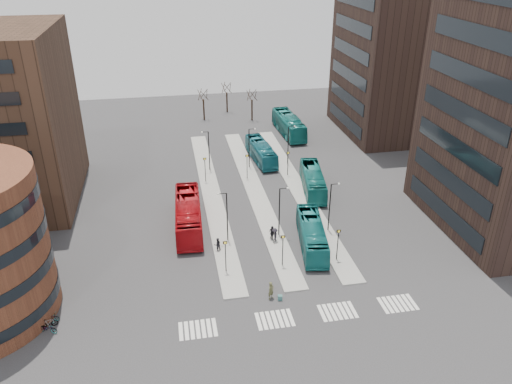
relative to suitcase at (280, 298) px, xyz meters
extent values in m
plane|color=#2D2D2F|center=(-0.10, -6.60, -0.26)|extent=(160.00, 160.00, 0.00)
cube|color=gray|center=(-4.10, 23.40, -0.19)|extent=(2.50, 45.00, 0.15)
cube|color=gray|center=(1.90, 23.40, -0.19)|extent=(2.50, 45.00, 0.15)
cube|color=gray|center=(7.90, 23.40, -0.19)|extent=(2.50, 45.00, 0.15)
cube|color=navy|center=(0.00, 0.00, 0.00)|extent=(0.47, 0.40, 0.53)
imported|color=#B00D14|center=(-7.67, 15.33, 1.48)|extent=(3.46, 12.61, 3.48)
imported|color=#156A6B|center=(5.64, 8.66, 1.21)|extent=(4.14, 10.87, 2.96)
imported|color=#166371|center=(4.79, 33.79, 1.21)|extent=(3.40, 10.75, 2.94)
imported|color=#156B67|center=(9.72, 22.12, 1.24)|extent=(4.23, 11.05, 3.00)
imported|color=#16706D|center=(11.93, 44.60, 1.48)|extent=(3.48, 12.66, 3.49)
imported|color=#4D4E2F|center=(-0.80, 0.41, 0.68)|extent=(0.82, 0.77, 1.88)
imported|color=black|center=(-4.88, 9.54, 0.56)|extent=(0.89, 0.75, 1.64)
imported|color=black|center=(1.53, 10.59, 0.67)|extent=(0.80, 1.18, 1.87)
imported|color=black|center=(1.73, 10.15, 0.63)|extent=(0.95, 1.29, 1.79)
imported|color=gray|center=(-21.10, -0.57, 0.23)|extent=(1.98, 1.30, 0.99)
imported|color=gray|center=(-21.10, 0.11, 0.21)|extent=(1.63, 0.80, 0.94)
imported|color=gray|center=(-21.10, 0.98, 0.14)|extent=(1.63, 0.83, 0.82)
cube|color=silver|center=(-9.60, -2.60, -0.26)|extent=(0.35, 2.40, 0.01)
cube|color=silver|center=(-9.10, -2.60, -0.26)|extent=(0.35, 2.40, 0.01)
cube|color=silver|center=(-8.60, -2.60, -0.26)|extent=(0.35, 2.40, 0.01)
cube|color=silver|center=(-8.10, -2.60, -0.26)|extent=(0.35, 2.40, 0.01)
cube|color=silver|center=(-7.60, -2.60, -0.26)|extent=(0.35, 2.40, 0.01)
cube|color=silver|center=(-7.10, -2.60, -0.26)|extent=(0.35, 2.40, 0.01)
cube|color=silver|center=(-6.60, -2.60, -0.26)|extent=(0.35, 2.40, 0.01)
cube|color=silver|center=(-2.60, -2.60, -0.26)|extent=(0.35, 2.40, 0.01)
cube|color=silver|center=(-2.10, -2.60, -0.26)|extent=(0.35, 2.40, 0.01)
cube|color=silver|center=(-1.60, -2.60, -0.26)|extent=(0.35, 2.40, 0.01)
cube|color=silver|center=(-1.10, -2.60, -0.26)|extent=(0.35, 2.40, 0.01)
cube|color=silver|center=(-0.60, -2.60, -0.26)|extent=(0.35, 2.40, 0.01)
cube|color=silver|center=(-0.10, -2.60, -0.26)|extent=(0.35, 2.40, 0.01)
cube|color=silver|center=(0.40, -2.60, -0.26)|extent=(0.35, 2.40, 0.01)
cube|color=silver|center=(3.40, -2.60, -0.26)|extent=(0.35, 2.40, 0.01)
cube|color=silver|center=(3.90, -2.60, -0.26)|extent=(0.35, 2.40, 0.01)
cube|color=silver|center=(4.40, -2.60, -0.26)|extent=(0.35, 2.40, 0.01)
cube|color=silver|center=(4.90, -2.60, -0.26)|extent=(0.35, 2.40, 0.01)
cube|color=silver|center=(5.40, -2.60, -0.26)|extent=(0.35, 2.40, 0.01)
cube|color=silver|center=(5.90, -2.60, -0.26)|extent=(0.35, 2.40, 0.01)
cube|color=silver|center=(6.40, -2.60, -0.26)|extent=(0.35, 2.40, 0.01)
cube|color=silver|center=(9.40, -2.60, -0.26)|extent=(0.35, 2.40, 0.01)
cube|color=silver|center=(9.90, -2.60, -0.26)|extent=(0.35, 2.40, 0.01)
cube|color=silver|center=(10.40, -2.60, -0.26)|extent=(0.35, 2.40, 0.01)
cube|color=silver|center=(10.90, -2.60, -0.26)|extent=(0.35, 2.40, 0.01)
cube|color=silver|center=(11.40, -2.60, -0.26)|extent=(0.35, 2.40, 0.01)
cube|color=silver|center=(11.90, -2.60, -0.26)|extent=(0.35, 2.40, 0.01)
cube|color=silver|center=(12.40, -2.60, -0.26)|extent=(0.35, 2.40, 0.01)
cube|color=black|center=(21.84, 9.40, 2.24)|extent=(0.12, 16.00, 2.00)
cube|color=black|center=(21.84, 9.40, 6.24)|extent=(0.12, 16.00, 2.00)
cube|color=black|center=(21.84, 9.40, 10.24)|extent=(0.12, 16.00, 2.00)
cube|color=black|center=(21.84, 9.40, 14.24)|extent=(0.12, 16.00, 2.00)
cube|color=black|center=(21.84, 9.40, 18.24)|extent=(0.12, 16.00, 2.00)
cube|color=black|center=(21.84, 9.40, 22.24)|extent=(0.12, 16.00, 2.00)
cube|color=#31221B|center=(31.90, 43.40, 14.74)|extent=(20.00, 20.00, 30.00)
cube|color=black|center=(21.84, 43.40, 2.24)|extent=(0.12, 16.00, 2.00)
cube|color=black|center=(21.84, 43.40, 6.24)|extent=(0.12, 16.00, 2.00)
cube|color=black|center=(21.84, 43.40, 10.24)|extent=(0.12, 16.00, 2.00)
cube|color=black|center=(21.84, 43.40, 14.24)|extent=(0.12, 16.00, 2.00)
cube|color=black|center=(21.84, 43.40, 18.24)|extent=(0.12, 16.00, 2.00)
cylinder|color=black|center=(-4.50, 5.40, 1.64)|extent=(0.10, 0.10, 3.50)
cube|color=black|center=(-4.50, 5.40, 3.39)|extent=(0.45, 0.10, 0.30)
cube|color=yellow|center=(-4.50, 5.34, 3.39)|extent=(0.20, 0.02, 0.20)
cylinder|color=black|center=(-4.50, 27.40, 1.64)|extent=(0.10, 0.10, 3.50)
cube|color=black|center=(-4.50, 27.40, 3.39)|extent=(0.45, 0.10, 0.30)
cube|color=yellow|center=(-4.50, 27.34, 3.39)|extent=(0.20, 0.02, 0.20)
cylinder|color=black|center=(1.50, 5.40, 1.64)|extent=(0.10, 0.10, 3.50)
cube|color=black|center=(1.50, 5.40, 3.39)|extent=(0.45, 0.10, 0.30)
cube|color=yellow|center=(1.50, 5.34, 3.39)|extent=(0.20, 0.02, 0.20)
cylinder|color=black|center=(1.50, 27.40, 1.64)|extent=(0.10, 0.10, 3.50)
cube|color=black|center=(1.50, 27.40, 3.39)|extent=(0.45, 0.10, 0.30)
cube|color=yellow|center=(1.50, 27.34, 3.39)|extent=(0.20, 0.02, 0.20)
cylinder|color=black|center=(7.50, 5.40, 1.64)|extent=(0.10, 0.10, 3.50)
cube|color=black|center=(7.50, 5.40, 3.39)|extent=(0.45, 0.10, 0.30)
cube|color=yellow|center=(7.50, 5.34, 3.39)|extent=(0.20, 0.02, 0.20)
cylinder|color=black|center=(7.50, 27.40, 1.64)|extent=(0.10, 0.10, 3.50)
cube|color=black|center=(7.50, 27.40, 3.39)|extent=(0.45, 0.10, 0.30)
cube|color=yellow|center=(7.50, 27.34, 3.39)|extent=(0.20, 0.02, 0.20)
cylinder|color=black|center=(-3.50, 11.40, 2.89)|extent=(0.14, 0.14, 6.00)
cylinder|color=black|center=(-3.95, 11.40, 5.89)|extent=(0.90, 0.08, 0.08)
sphere|color=silver|center=(-4.40, 11.40, 5.89)|extent=(0.24, 0.24, 0.24)
cylinder|color=black|center=(-3.50, 31.40, 2.89)|extent=(0.14, 0.14, 6.00)
cylinder|color=black|center=(-3.95, 31.40, 5.89)|extent=(0.90, 0.08, 0.08)
sphere|color=silver|center=(-4.40, 31.40, 5.89)|extent=(0.24, 0.24, 0.24)
cylinder|color=black|center=(2.50, 11.40, 2.89)|extent=(0.14, 0.14, 6.00)
cylinder|color=black|center=(2.95, 11.40, 5.89)|extent=(0.90, 0.08, 0.08)
sphere|color=silver|center=(3.40, 11.40, 5.89)|extent=(0.24, 0.24, 0.24)
cylinder|color=black|center=(2.50, 31.40, 2.89)|extent=(0.14, 0.14, 6.00)
cylinder|color=black|center=(2.95, 31.40, 5.89)|extent=(0.90, 0.08, 0.08)
sphere|color=silver|center=(3.40, 31.40, 5.89)|extent=(0.24, 0.24, 0.24)
cylinder|color=black|center=(8.50, 11.40, 2.89)|extent=(0.14, 0.14, 6.00)
cylinder|color=black|center=(8.95, 11.40, 5.89)|extent=(0.90, 0.08, 0.08)
sphere|color=silver|center=(9.40, 11.40, 5.89)|extent=(0.24, 0.24, 0.24)
cylinder|color=black|center=(8.50, 31.40, 2.89)|extent=(0.14, 0.14, 6.00)
cylinder|color=black|center=(8.95, 31.40, 5.89)|extent=(0.90, 0.08, 0.08)
sphere|color=silver|center=(9.40, 31.40, 5.89)|extent=(0.24, 0.24, 0.24)
cylinder|color=black|center=(-2.10, 55.40, 1.74)|extent=(0.30, 0.30, 4.00)
cylinder|color=black|center=(-1.40, 55.40, 4.64)|extent=(0.10, 1.56, 1.95)
cylinder|color=black|center=(-1.88, 56.06, 4.64)|extent=(1.48, 0.59, 1.97)
cylinder|color=black|center=(-2.66, 55.81, 4.64)|extent=(0.90, 1.31, 1.99)
cylinder|color=black|center=(-2.67, 54.99, 4.64)|extent=(0.89, 1.31, 1.99)
cylinder|color=black|center=(-1.88, 54.73, 4.64)|extent=(1.48, 0.58, 1.97)
cylinder|color=black|center=(2.90, 59.40, 1.74)|extent=(0.30, 0.30, 4.00)
cylinder|color=black|center=(3.60, 59.40, 4.64)|extent=(0.10, 1.56, 1.95)
cylinder|color=black|center=(3.12, 60.06, 4.64)|extent=(1.48, 0.59, 1.97)
cylinder|color=black|center=(2.34, 59.81, 4.64)|extent=(0.90, 1.31, 1.99)
cylinder|color=black|center=(2.33, 58.99, 4.64)|extent=(0.89, 1.31, 1.99)
cylinder|color=black|center=(3.12, 58.73, 4.64)|extent=(1.48, 0.58, 1.97)
cylinder|color=black|center=(6.90, 53.40, 1.74)|extent=(0.30, 0.30, 4.00)
cylinder|color=black|center=(7.60, 53.40, 4.64)|extent=(0.10, 1.56, 1.95)
cylinder|color=black|center=(7.12, 54.06, 4.64)|extent=(1.48, 0.59, 1.97)
cylinder|color=black|center=(6.34, 53.81, 4.64)|extent=(0.90, 1.31, 1.99)
cylinder|color=black|center=(6.33, 52.99, 4.64)|extent=(0.89, 1.31, 1.99)
cylinder|color=black|center=(7.12, 52.73, 4.64)|extent=(1.48, 0.58, 1.97)
camera|label=1|loc=(-9.29, -37.00, 30.59)|focal=35.00mm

